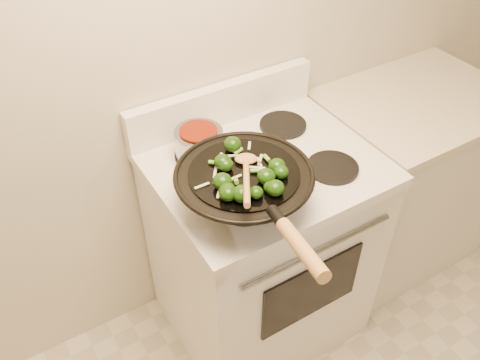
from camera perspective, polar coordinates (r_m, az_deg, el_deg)
stove at (r=2.10m, az=2.39°, el=-7.54°), size 0.78×0.67×1.08m
counter_unit at (r=2.55m, az=17.55°, el=0.10°), size 0.80×0.62×0.91m
wok at (r=1.56m, az=0.53°, el=-0.85°), size 0.43×0.71×0.23m
stirfry at (r=1.48m, az=0.65°, el=0.45°), size 0.28×0.29×0.05m
wooden_spoon at (r=1.48m, az=0.70°, el=1.05°), size 0.20×0.29×0.09m
saucepan at (r=1.78m, az=-4.59°, el=4.23°), size 0.17×0.27×0.10m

